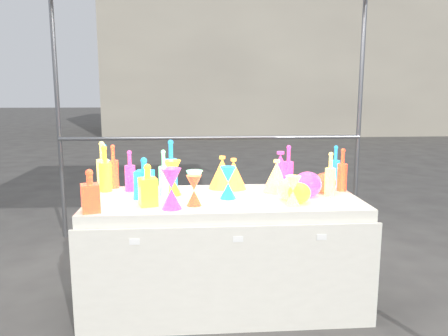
{
  "coord_description": "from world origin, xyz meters",
  "views": [
    {
      "loc": [
        -0.22,
        -2.86,
        1.45
      ],
      "look_at": [
        0.0,
        0.0,
        0.95
      ],
      "focal_mm": 35.0,
      "sensor_mm": 36.0,
      "label": 1
    }
  ],
  "objects": [
    {
      "name": "ground",
      "position": [
        0.0,
        0.0,
        0.0
      ],
      "size": [
        80.0,
        80.0,
        0.0
      ],
      "primitive_type": "plane",
      "color": "#5D5A56",
      "rests_on": "ground"
    },
    {
      "name": "display_table",
      "position": [
        0.0,
        -0.01,
        0.37
      ],
      "size": [
        1.84,
        0.83,
        0.75
      ],
      "color": "silver",
      "rests_on": "ground"
    },
    {
      "name": "background_building",
      "position": [
        4.0,
        14.0,
        3.0
      ],
      "size": [
        14.0,
        6.0,
        6.0
      ],
      "primitive_type": "cube",
      "color": "#AEA691",
      "rests_on": "ground"
    },
    {
      "name": "cardboard_box_closed",
      "position": [
        -0.11,
        1.9,
        0.17
      ],
      "size": [
        0.52,
        0.41,
        0.34
      ],
      "primitive_type": "cube",
      "rotation": [
        0.0,
        0.0,
        -0.14
      ],
      "color": "#AE844E",
      "rests_on": "ground"
    },
    {
      "name": "cardboard_box_flat",
      "position": [
        0.36,
        1.94,
        0.03
      ],
      "size": [
        0.8,
        0.6,
        0.07
      ],
      "primitive_type": "cube",
      "rotation": [
        0.0,
        0.0,
        0.06
      ],
      "color": "#AE844E",
      "rests_on": "ground"
    },
    {
      "name": "bottle_0",
      "position": [
        -0.83,
        0.24,
        0.92
      ],
      "size": [
        0.1,
        0.1,
        0.33
      ],
      "primitive_type": null,
      "rotation": [
        0.0,
        0.0,
        0.15
      ],
      "color": "red",
      "rests_on": "display_table"
    },
    {
      "name": "bottle_1",
      "position": [
        -0.85,
        0.35,
        0.91
      ],
      "size": [
        0.08,
        0.08,
        0.33
      ],
      "primitive_type": null,
      "rotation": [
        0.0,
        0.0,
        -0.07
      ],
      "color": "#15781F",
      "rests_on": "display_table"
    },
    {
      "name": "bottle_2",
      "position": [
        -0.79,
        0.35,
        0.91
      ],
      "size": [
        0.09,
        0.09,
        0.32
      ],
      "primitive_type": null,
      "rotation": [
        0.0,
        0.0,
        -0.3
      ],
      "color": "orange",
      "rests_on": "display_table"
    },
    {
      "name": "bottle_3",
      "position": [
        -0.66,
        0.25,
        0.9
      ],
      "size": [
        0.09,
        0.09,
        0.29
      ],
      "primitive_type": null,
      "rotation": [
        0.0,
        0.0,
        0.16
      ],
      "color": "#1A5C9A",
      "rests_on": "display_table"
    },
    {
      "name": "bottle_4",
      "position": [
        -0.85,
        0.27,
        0.93
      ],
      "size": [
        0.09,
        0.09,
        0.36
      ],
      "primitive_type": null,
      "rotation": [
        0.0,
        0.0,
        -0.06
      ],
      "color": "teal",
      "rests_on": "display_table"
    },
    {
      "name": "bottle_5",
      "position": [
        -0.41,
        0.07,
        0.91
      ],
      "size": [
        0.09,
        0.09,
        0.32
      ],
      "primitive_type": null,
      "rotation": [
        0.0,
        0.0,
        0.42
      ],
      "color": "#D52A99",
      "rests_on": "display_table"
    },
    {
      "name": "bottle_7",
      "position": [
        -0.36,
        0.19,
        0.94
      ],
      "size": [
        0.11,
        0.11,
        0.37
      ],
      "primitive_type": null,
      "rotation": [
        0.0,
        0.0,
        0.29
      ],
      "color": "#15781F",
      "rests_on": "display_table"
    },
    {
      "name": "decanter_0",
      "position": [
        -0.49,
        -0.18,
        0.88
      ],
      "size": [
        0.13,
        0.13,
        0.26
      ],
      "primitive_type": null,
      "rotation": [
        0.0,
        0.0,
        0.27
      ],
      "color": "red",
      "rests_on": "display_table"
    },
    {
      "name": "decanter_1",
      "position": [
        -0.81,
        -0.31,
        0.88
      ],
      "size": [
        0.13,
        0.13,
        0.26
      ],
      "primitive_type": null,
      "rotation": [
        0.0,
        0.0,
        0.29
      ],
      "color": "orange",
      "rests_on": "display_table"
    },
    {
      "name": "decanter_2",
      "position": [
        -0.53,
        0.01,
        0.89
      ],
      "size": [
        0.13,
        0.13,
        0.28
      ],
      "primitive_type": null,
      "rotation": [
        0.0,
        0.0,
        -0.17
      ],
      "color": "#15781F",
      "rests_on": "display_table"
    },
    {
      "name": "hourglass_0",
      "position": [
        -0.2,
        -0.21,
        0.85
      ],
      "size": [
        0.11,
        0.11,
        0.19
      ],
      "primitive_type": null,
      "rotation": [
        0.0,
        0.0,
        0.17
      ],
      "color": "orange",
      "rests_on": "display_table"
    },
    {
      "name": "hourglass_1",
      "position": [
        -0.34,
        -0.27,
        0.87
      ],
      "size": [
        0.14,
        0.14,
        0.25
      ],
      "primitive_type": null,
      "rotation": [
        0.0,
        0.0,
        -0.1
      ],
      "color": "#1A5C9A",
      "rests_on": "display_table"
    },
    {
      "name": "hourglass_2",
      "position": [
        0.41,
        -0.26,
        0.84
      ],
      "size": [
        0.1,
        0.1,
        0.19
      ],
      "primitive_type": null,
      "rotation": [
        0.0,
        0.0,
        0.01
      ],
      "color": "teal",
      "rests_on": "display_table"
    },
    {
      "name": "hourglass_3",
      "position": [
        -0.2,
        -0.15,
        0.86
      ],
      "size": [
        0.11,
        0.11,
        0.21
      ],
      "primitive_type": null,
      "rotation": [
        0.0,
        0.0,
        -0.03
      ],
      "color": "#D52A99",
      "rests_on": "display_table"
    },
    {
      "name": "hourglass_4",
      "position": [
        -0.35,
        0.09,
        0.87
      ],
      "size": [
        0.13,
        0.13,
        0.24
      ],
      "primitive_type": null,
      "rotation": [
        0.0,
        0.0,
        0.05
      ],
      "color": "red",
      "rests_on": "display_table"
    },
    {
      "name": "hourglass_5",
      "position": [
        0.02,
        -0.04,
        0.86
      ],
      "size": [
        0.14,
        0.14,
        0.22
      ],
      "primitive_type": null,
      "rotation": [
        0.0,
        0.0,
        -0.44
      ],
      "color": "#15781F",
      "rests_on": "display_table"
    },
    {
      "name": "globe_0",
      "position": [
        0.47,
        -0.19,
        0.81
      ],
      "size": [
        0.15,
        0.15,
        0.12
      ],
      "primitive_type": null,
      "rotation": [
        0.0,
        0.0,
        -0.04
      ],
      "color": "red",
      "rests_on": "display_table"
    },
    {
      "name": "globe_1",
      "position": [
        0.42,
        -0.11,
        0.81
      ],
      "size": [
        0.19,
        0.19,
        0.13
      ],
      "primitive_type": null,
      "rotation": [
        0.0,
        0.0,
        -0.23
      ],
      "color": "teal",
      "rests_on": "display_table"
    },
    {
      "name": "globe_2",
      "position": [
        0.72,
        0.09,
        0.81
      ],
      "size": [
        0.17,
        0.17,
        0.12
      ],
      "primitive_type": null,
      "rotation": [
        0.0,
        0.0,
        -0.08
      ],
      "color": "orange",
      "rests_on": "display_table"
    },
    {
      "name": "globe_3",
      "position": [
        0.56,
        -0.03,
        0.83
      ],
      "size": [
        0.21,
        0.21,
        0.15
      ],
      "primitive_type": null,
      "rotation": [
        0.0,
        0.0,
        0.1
      ],
      "color": "#1A5C9A",
      "rests_on": "display_table"
    },
    {
      "name": "lampshade_0",
      "position": [
        0.09,
        0.25,
        0.86
      ],
      "size": [
        0.22,
        0.22,
        0.23
      ],
      "primitive_type": null,
      "rotation": [
        0.0,
        0.0,
        -0.2
      ],
      "color": "#E6FF35",
      "rests_on": "display_table"
    },
    {
      "name": "lampshade_1",
      "position": [
        0.01,
        0.28,
        0.87
      ],
      "size": [
        0.25,
        0.25,
        0.24
      ],
      "primitive_type": null,
      "rotation": [
        0.0,
        0.0,
        0.28
      ],
      "color": "#E6FF35",
      "rests_on": "display_table"
    },
    {
      "name": "lampshade_2",
      "position": [
        0.42,
        0.18,
        0.89
      ],
      "size": [
        0.29,
        0.29,
        0.28
      ],
      "primitive_type": null,
      "rotation": [
        0.0,
        0.0,
        0.21
      ],
      "color": "#1A5C9A",
      "rests_on": "display_table"
    },
    {
      "name": "lampshade_3",
      "position": [
        0.38,
        0.13,
        0.87
      ],
      "size": [
        0.25,
        0.25,
        0.23
      ],
      "primitive_type": null,
      "rotation": [
        0.0,
        0.0,
        0.34
      ],
      "color": "teal",
      "rests_on": "display_table"
    },
    {
      "name": "bottle_8",
      "position": [
        0.86,
        0.29,
        0.9
      ],
      "size": [
        0.07,
        0.07,
        0.31
      ],
      "primitive_type": null,
      "rotation": [
        0.0,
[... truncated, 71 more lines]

